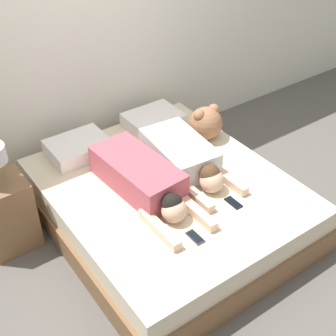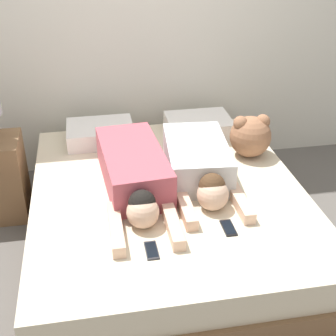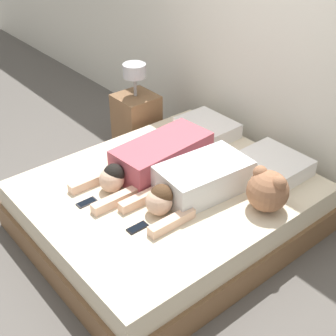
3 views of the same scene
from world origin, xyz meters
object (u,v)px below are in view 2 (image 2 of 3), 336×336
person_right (199,165)px  person_left (134,174)px  bed (168,215)px  pillow_head_right (199,126)px  pillow_head_left (100,133)px  cell_phone_right (228,228)px  plush_toy (250,135)px  cell_phone_left (152,250)px

person_right → person_left: bearing=-174.6°
bed → pillow_head_right: pillow_head_right is taller
bed → pillow_head_left: pillow_head_left is taller
cell_phone_right → plush_toy: plush_toy is taller
pillow_head_right → cell_phone_left: pillow_head_right is taller
bed → person_right: 0.39m
person_left → person_right: (0.43, 0.04, -0.00)m
person_left → cell_phone_right: bearing=-47.5°
pillow_head_right → person_right: size_ratio=0.51×
person_right → pillow_head_left: bearing=130.9°
pillow_head_right → person_left: person_left is taller
person_right → cell_phone_right: size_ratio=6.63×
pillow_head_left → pillow_head_right: bearing=0.0°
cell_phone_right → plush_toy: bearing=64.1°
bed → cell_phone_left: cell_phone_left is taller
pillow_head_left → plush_toy: size_ratio=1.61×
person_left → person_right: person_left is taller
bed → cell_phone_left: bearing=-108.2°
pillow_head_left → person_right: (0.60, -0.70, 0.05)m
person_left → bed: bearing=-8.6°
pillow_head_right → bed: bearing=-116.5°
bed → person_left: 0.39m
plush_toy → cell_phone_right: bearing=-115.9°
pillow_head_left → cell_phone_left: size_ratio=3.39×
bed → pillow_head_left: (-0.38, 0.77, 0.27)m
pillow_head_right → person_left: size_ratio=0.43×
pillow_head_left → cell_phone_left: (0.19, -1.36, -0.06)m
person_left → cell_phone_right: size_ratio=7.86×
cell_phone_left → plush_toy: (0.85, 0.94, 0.15)m
cell_phone_right → plush_toy: 0.92m
person_right → cell_phone_right: bearing=-86.1°
cell_phone_left → cell_phone_right: size_ratio=1.00×
pillow_head_left → pillow_head_right: size_ratio=1.00×
person_left → cell_phone_right: 0.70m
bed → pillow_head_left: 0.90m
cell_phone_right → pillow_head_right: bearing=84.2°
person_left → cell_phone_right: (0.46, -0.51, -0.11)m
pillow_head_left → person_left: 0.76m
pillow_head_right → cell_phone_left: size_ratio=3.39×
pillow_head_right → cell_phone_right: 1.25m
cell_phone_right → pillow_head_left: bearing=117.2°
person_left → plush_toy: 0.92m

